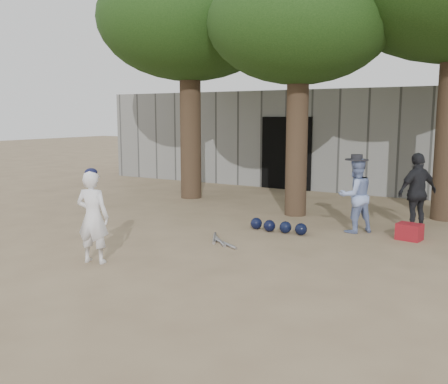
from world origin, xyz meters
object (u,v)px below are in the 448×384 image
Objects in this scene: boy_player at (93,217)px; red_bag at (409,232)px; spectator_dark at (417,192)px; spectator_blue at (355,195)px.

boy_player is 3.39× the size of red_bag.
boy_player is 0.93× the size of spectator_dark.
spectator_dark is (3.88, 4.71, 0.06)m from boy_player.
boy_player is at bearing 6.39° from spectator_blue.
spectator_dark is (1.01, 0.68, 0.05)m from spectator_blue.
red_bag is (1.04, -0.09, -0.57)m from spectator_blue.
spectator_blue reaches higher than red_bag.
red_bag is (3.91, 3.93, -0.56)m from boy_player.
spectator_dark is at bearing 92.14° from red_bag.
boy_player is 4.95m from spectator_blue.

